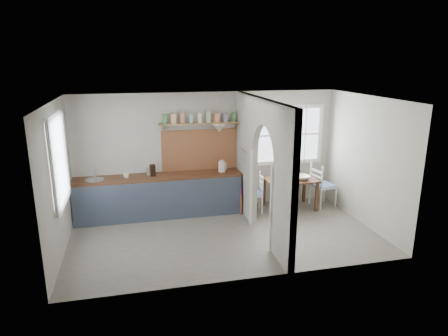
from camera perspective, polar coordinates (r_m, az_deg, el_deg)
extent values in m
cube|color=gray|center=(7.78, 0.15, -9.60)|extent=(5.80, 3.20, 0.01)
cube|color=beige|center=(7.09, 0.16, 9.82)|extent=(5.80, 3.20, 0.01)
cube|color=beige|center=(8.84, -2.24, 2.39)|extent=(5.80, 0.01, 2.60)
cube|color=beige|center=(5.86, 3.77, -4.49)|extent=(5.80, 0.01, 2.60)
cube|color=beige|center=(7.26, -22.74, -1.74)|extent=(0.01, 3.20, 2.60)
cube|color=beige|center=(8.46, 19.65, 0.89)|extent=(0.01, 3.20, 2.60)
cube|color=beige|center=(6.44, 8.72, -2.78)|extent=(0.12, 0.80, 2.60)
cube|color=beige|center=(8.44, 3.22, 1.74)|extent=(0.12, 1.20, 2.60)
cube|color=beige|center=(7.16, 6.02, 5.56)|extent=(0.12, 1.20, 1.05)
cube|color=brown|center=(8.53, -9.29, -1.25)|extent=(3.50, 0.60, 0.05)
cube|color=slate|center=(8.40, -9.02, -4.74)|extent=(3.50, 0.03, 0.85)
cube|color=black|center=(8.71, -9.19, -4.00)|extent=(3.46, 0.45, 0.85)
cylinder|color=#B0B4BE|center=(8.55, -18.02, -1.68)|extent=(0.40, 0.40, 0.02)
cube|color=brown|center=(8.77, -3.52, 2.60)|extent=(1.65, 0.03, 0.90)
cube|color=#9D814D|center=(8.58, -3.49, 6.39)|extent=(1.75, 0.20, 0.03)
cube|color=#337535|center=(8.47, -8.51, 6.86)|extent=(0.09, 0.09, 0.18)
cube|color=tan|center=(8.49, -7.25, 6.92)|extent=(0.09, 0.09, 0.18)
cube|color=#AD6C49|center=(8.51, -6.00, 6.98)|extent=(0.09, 0.09, 0.18)
cube|color=#72B0A9|center=(8.53, -4.75, 7.03)|extent=(0.09, 0.09, 0.18)
cube|color=#F8EABA|center=(8.56, -3.51, 7.09)|extent=(0.09, 0.09, 0.18)
cube|color=#95B877|center=(8.59, -2.27, 7.14)|extent=(0.09, 0.09, 0.18)
cube|color=#DD6E4A|center=(8.63, -1.05, 7.18)|extent=(0.09, 0.09, 0.18)
cube|color=slate|center=(8.67, 0.16, 7.22)|extent=(0.09, 0.09, 0.18)
cube|color=#337535|center=(8.72, 1.36, 7.26)|extent=(0.09, 0.09, 0.18)
cone|color=silver|center=(8.33, -0.67, 5.66)|extent=(0.26, 0.26, 0.16)
cylinder|color=#B0B4BE|center=(8.28, 2.83, 2.56)|extent=(0.02, 0.50, 0.02)
imported|color=white|center=(8.47, -13.77, -1.05)|extent=(0.14, 0.14, 0.11)
imported|color=beige|center=(8.52, -13.88, -1.06)|extent=(0.13, 0.13, 0.08)
cube|color=black|center=(8.51, -10.16, -0.33)|extent=(0.12, 0.15, 0.23)
cylinder|color=#968963|center=(8.59, -10.69, -0.48)|extent=(0.12, 0.12, 0.15)
cube|color=#A92F6E|center=(8.67, 2.42, -4.95)|extent=(0.02, 0.03, 0.61)
cube|color=#F59739|center=(8.67, 2.44, -5.13)|extent=(0.02, 0.03, 0.44)
imported|color=white|center=(9.00, 11.05, -1.32)|extent=(0.36, 0.36, 0.08)
imported|color=#3E7243|center=(8.82, 9.21, -1.56)|extent=(0.10, 0.10, 0.09)
cylinder|color=#363233|center=(8.88, 7.95, -1.64)|extent=(0.24, 0.24, 0.02)
imported|color=#68446C|center=(9.16, 9.25, -0.58)|extent=(0.22, 0.22, 0.19)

